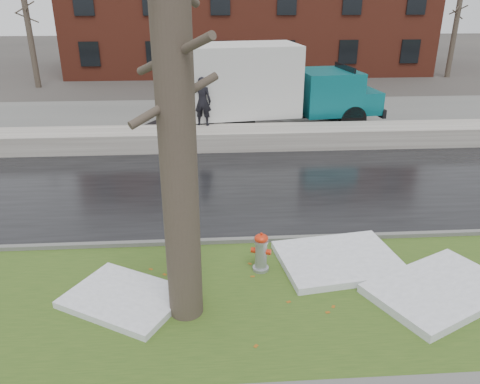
{
  "coord_description": "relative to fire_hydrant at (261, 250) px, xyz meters",
  "views": [
    {
      "loc": [
        -1.11,
        -9.01,
        5.7
      ],
      "look_at": [
        -0.39,
        1.87,
        1.0
      ],
      "focal_mm": 35.0,
      "sensor_mm": 36.0,
      "label": 1
    }
  ],
  "objects": [
    {
      "name": "ground",
      "position": [
        0.07,
        0.26,
        -0.53
      ],
      "size": [
        120.0,
        120.0,
        0.0
      ],
      "primitive_type": "plane",
      "color": "#47423D",
      "rests_on": "ground"
    },
    {
      "name": "verge",
      "position": [
        0.07,
        -0.99,
        -0.51
      ],
      "size": [
        60.0,
        4.5,
        0.04
      ],
      "primitive_type": "cube",
      "color": "#314D19",
      "rests_on": "ground"
    },
    {
      "name": "box_truck",
      "position": [
        0.95,
        11.25,
        1.43
      ],
      "size": [
        11.22,
        3.74,
        3.7
      ],
      "rotation": [
        0.0,
        0.0,
        0.13
      ],
      "color": "black",
      "rests_on": "ground"
    },
    {
      "name": "bg_tree_right",
      "position": [
        16.07,
        24.26,
        2.81
      ],
      "size": [
        1.4,
        1.62,
        6.5
      ],
      "color": "brown",
      "rests_on": "ground"
    },
    {
      "name": "snowbank",
      "position": [
        0.07,
        8.96,
        -0.15
      ],
      "size": [
        60.0,
        1.6,
        0.75
      ],
      "primitive_type": "cube",
      "color": "beige",
      "rests_on": "ground"
    },
    {
      "name": "bg_tree_left",
      "position": [
        -11.93,
        22.26,
        2.81
      ],
      "size": [
        1.4,
        1.62,
        6.5
      ],
      "color": "brown",
      "rests_on": "ground"
    },
    {
      "name": "road",
      "position": [
        0.07,
        4.76,
        -0.51
      ],
      "size": [
        60.0,
        7.0,
        0.03
      ],
      "primitive_type": "cube",
      "color": "black",
      "rests_on": "ground"
    },
    {
      "name": "snow_patch_near",
      "position": [
        1.79,
        0.16,
        -0.41
      ],
      "size": [
        2.87,
        2.36,
        0.16
      ],
      "primitive_type": "cube",
      "rotation": [
        0.0,
        0.0,
        0.15
      ],
      "color": "white",
      "rests_on": "verge"
    },
    {
      "name": "parking_lot",
      "position": [
        0.07,
        13.26,
        -0.51
      ],
      "size": [
        60.0,
        9.0,
        0.03
      ],
      "primitive_type": "cube",
      "color": "slate",
      "rests_on": "ground"
    },
    {
      "name": "bg_tree_center",
      "position": [
        -5.93,
        26.26,
        2.81
      ],
      "size": [
        1.4,
        1.62,
        6.5
      ],
      "color": "brown",
      "rests_on": "ground"
    },
    {
      "name": "brick_building",
      "position": [
        2.07,
        30.26,
        4.47
      ],
      "size": [
        26.0,
        12.0,
        10.0
      ],
      "primitive_type": "cube",
      "color": "maroon",
      "rests_on": "ground"
    },
    {
      "name": "tree",
      "position": [
        -1.58,
        -1.35,
        3.51
      ],
      "size": [
        1.43,
        1.64,
        7.93
      ],
      "rotation": [
        0.0,
        0.0,
        0.25
      ],
      "color": "brown",
      "rests_on": "verge"
    },
    {
      "name": "snow_patch_far",
      "position": [
        -2.82,
        -0.95,
        -0.42
      ],
      "size": [
        2.71,
        2.49,
        0.14
      ],
      "primitive_type": "cube",
      "rotation": [
        0.0,
        0.0,
        -0.52
      ],
      "color": "white",
      "rests_on": "verge"
    },
    {
      "name": "snow_patch_side",
      "position": [
        3.53,
        -1.13,
        -0.4
      ],
      "size": [
        3.31,
        2.87,
        0.18
      ],
      "primitive_type": "cube",
      "rotation": [
        0.0,
        0.0,
        0.47
      ],
      "color": "white",
      "rests_on": "verge"
    },
    {
      "name": "fire_hydrant",
      "position": [
        0.0,
        0.0,
        0.0
      ],
      "size": [
        0.45,
        0.42,
        0.91
      ],
      "rotation": [
        0.0,
        0.0,
        -0.32
      ],
      "color": "#999DA1",
      "rests_on": "verge"
    },
    {
      "name": "curb",
      "position": [
        0.07,
        1.26,
        -0.46
      ],
      "size": [
        60.0,
        0.15,
        0.14
      ],
      "primitive_type": "cube",
      "color": "slate",
      "rests_on": "ground"
    },
    {
      "name": "worker",
      "position": [
        -1.3,
        9.56,
        1.18
      ],
      "size": [
        0.78,
        0.61,
        1.91
      ],
      "primitive_type": "imported",
      "rotation": [
        0.0,
        0.0,
        2.91
      ],
      "color": "black",
      "rests_on": "snowbank"
    }
  ]
}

